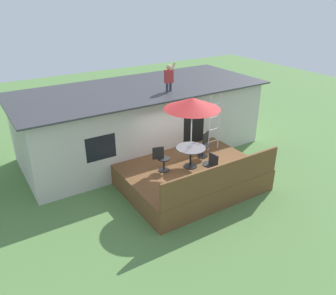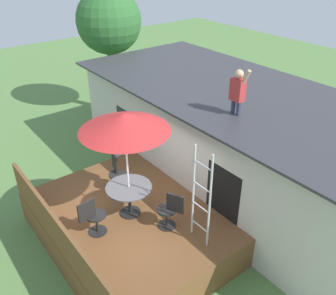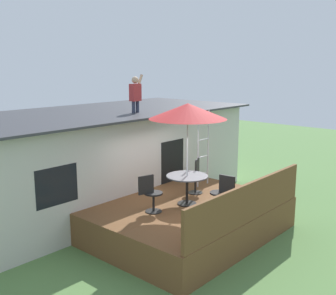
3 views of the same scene
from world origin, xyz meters
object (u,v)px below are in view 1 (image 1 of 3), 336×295
(patio_umbrella, at_px, (192,103))
(person_figure, at_px, (169,76))
(patio_chair_right, at_px, (204,145))
(patio_table, at_px, (191,152))
(patio_chair_left, at_px, (162,159))
(step_ladder, at_px, (214,123))
(patio_chair_near, at_px, (210,165))

(patio_umbrella, height_order, person_figure, person_figure)
(patio_chair_right, bearing_deg, patio_umbrella, 0.00)
(patio_table, height_order, patio_chair_left, patio_chair_left)
(patio_table, xyz_separation_m, patio_chair_left, (-1.02, 0.28, -0.13))
(person_figure, bearing_deg, step_ladder, -63.47)
(patio_umbrella, relative_size, patio_chair_near, 2.76)
(person_figure, xyz_separation_m, patio_chair_near, (-0.60, -3.49, -2.22))
(patio_table, bearing_deg, patio_umbrella, 91.79)
(patio_umbrella, xyz_separation_m, step_ladder, (1.60, 0.71, -1.25))
(patio_table, bearing_deg, patio_chair_left, 164.87)
(patio_chair_near, bearing_deg, patio_chair_left, 36.04)
(step_ladder, bearing_deg, patio_umbrella, -156.24)
(patio_chair_right, bearing_deg, patio_chair_near, 34.35)
(patio_chair_left, bearing_deg, patio_umbrella, 0.00)
(patio_chair_left, relative_size, patio_chair_right, 1.00)
(patio_table, bearing_deg, patio_chair_right, 25.16)
(step_ladder, xyz_separation_m, patio_chair_right, (-0.67, -0.27, -0.64))
(patio_table, bearing_deg, step_ladder, 23.76)
(step_ladder, relative_size, person_figure, 1.98)
(patio_table, height_order, patio_chair_right, patio_chair_right)
(person_figure, xyz_separation_m, patio_chair_right, (0.23, -2.08, -2.22))
(patio_table, distance_m, patio_umbrella, 1.76)
(patio_umbrella, xyz_separation_m, patio_chair_left, (-1.02, 0.28, -1.89))
(patio_umbrella, xyz_separation_m, patio_chair_near, (0.10, -0.97, -1.89))
(patio_table, bearing_deg, patio_chair_near, -84.11)
(patio_chair_right, xyz_separation_m, patio_chair_near, (-0.83, -1.41, 0.00))
(patio_chair_left, bearing_deg, patio_chair_near, -32.93)
(step_ladder, distance_m, patio_chair_right, 0.97)
(step_ladder, distance_m, person_figure, 2.57)
(patio_chair_left, relative_size, patio_chair_near, 1.00)
(patio_table, distance_m, patio_chair_left, 1.07)
(patio_chair_left, xyz_separation_m, patio_chair_right, (1.95, 0.16, 0.00))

